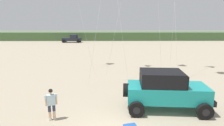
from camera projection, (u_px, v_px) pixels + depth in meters
name	position (u px, v px, depth m)	size (l,w,h in m)	color
dune_ridge	(95.00, 36.00, 56.81)	(90.00, 9.06, 2.23)	#426038
jeep	(166.00, 89.00, 10.88)	(4.94, 2.70, 2.26)	teal
person_watching	(51.00, 102.00, 9.77)	(0.59, 0.42, 1.67)	#DBB28E
distant_pickup	(72.00, 39.00, 48.59)	(4.71, 2.64, 1.98)	#1E232D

